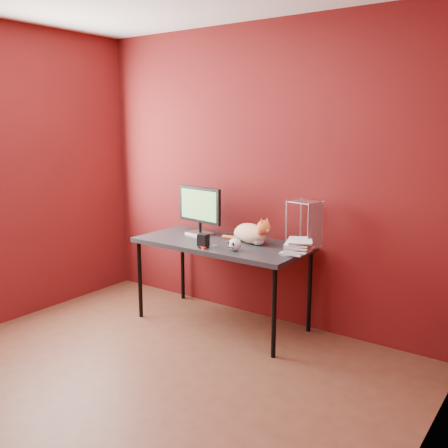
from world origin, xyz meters
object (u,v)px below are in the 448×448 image
Objects in this scene: monitor at (200,208)px; skull_mug at (235,244)px; cat at (251,233)px; desk at (222,247)px; speaker at (203,241)px; book_stack at (290,174)px.

monitor reaches higher than skull_mug.
skull_mug is at bearing -62.17° from cat.
desk is at bearing -11.80° from monitor.
cat is at bearing 53.43° from speaker.
skull_mug is 0.94× the size of speaker.
speaker is at bearing -159.07° from skull_mug.
monitor is 1.04m from book_stack.
speaker is at bearing -90.27° from desk.
speaker reaches higher than skull_mug.
book_stack is at bearing 1.81° from desk.
book_stack is at bearing 19.87° from speaker.
skull_mug is 0.70m from book_stack.
desk is 2.98× the size of monitor.
desk is 1.22× the size of book_stack.
monitor is at bearing 174.07° from book_stack.
cat is at bearing 24.01° from desk.
desk is 2.87× the size of cat.
skull_mug is (0.27, -0.19, 0.10)m from desk.
skull_mug is (0.04, -0.30, -0.03)m from cat.
cat is at bearing 6.31° from monitor.
desk is at bearing -178.19° from book_stack.
desk is 0.27m from speaker.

